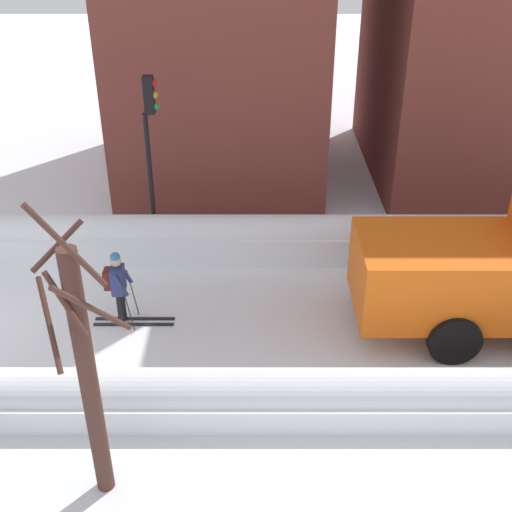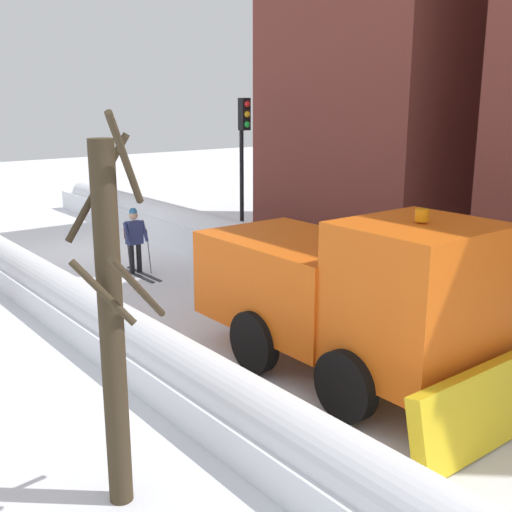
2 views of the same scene
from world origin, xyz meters
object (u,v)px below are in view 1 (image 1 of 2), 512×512
object	(u,v)px
skier	(118,285)
traffic_light_pole	(151,133)
bare_tree_near	(87,372)
plow_truck	(500,272)

from	to	relation	value
skier	traffic_light_pole	world-z (taller)	traffic_light_pole
traffic_light_pole	skier	bearing A→B (deg)	-6.69
traffic_light_pole	bare_tree_near	xyz separation A→B (m)	(7.95, 0.15, -0.83)
skier	plow_truck	bearing A→B (deg)	88.46
bare_tree_near	traffic_light_pole	bearing A→B (deg)	-178.95
plow_truck	bare_tree_near	xyz separation A→B (m)	(4.33, -7.59, 0.94)
skier	bare_tree_near	distance (m)	4.79
skier	traffic_light_pole	distance (m)	4.10
skier	traffic_light_pole	bearing A→B (deg)	173.31
plow_truck	skier	world-z (taller)	plow_truck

